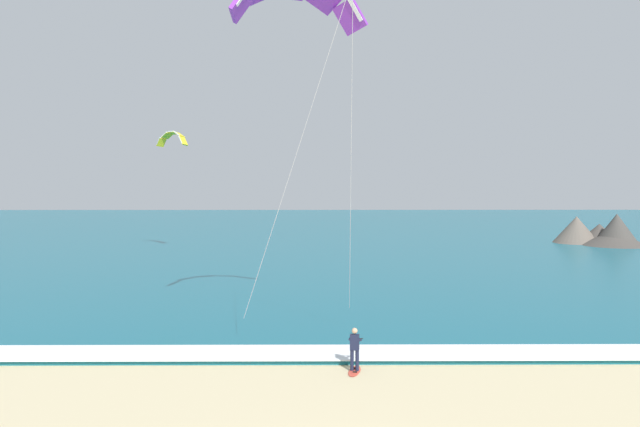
% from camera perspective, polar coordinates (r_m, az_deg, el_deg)
% --- Properties ---
extents(sea, '(200.00, 120.00, 0.20)m').
position_cam_1_polar(sea, '(84.60, 0.05, -1.74)').
color(sea, '#146075').
rests_on(sea, ground).
extents(surf_foam, '(200.00, 2.32, 0.04)m').
position_cam_1_polar(surf_foam, '(26.28, 1.06, -12.56)').
color(surf_foam, white).
rests_on(surf_foam, sea).
extents(surfboard, '(0.72, 1.46, 0.09)m').
position_cam_1_polar(surfboard, '(24.59, 3.17, -14.15)').
color(surfboard, '#E04C38').
rests_on(surfboard, ground).
extents(kitesurfer, '(0.59, 0.59, 1.69)m').
position_cam_1_polar(kitesurfer, '(24.35, 3.18, -12.08)').
color(kitesurfer, '#191E38').
rests_on(kitesurfer, ground).
extents(kite_distant, '(3.52, 3.09, 1.46)m').
position_cam_1_polar(kite_distant, '(61.45, -13.29, 6.79)').
color(kite_distant, yellow).
extents(headland_right, '(9.57, 9.26, 3.60)m').
position_cam_1_polar(headland_right, '(75.20, 24.34, -1.68)').
color(headland_right, '#47423D').
rests_on(headland_right, ground).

